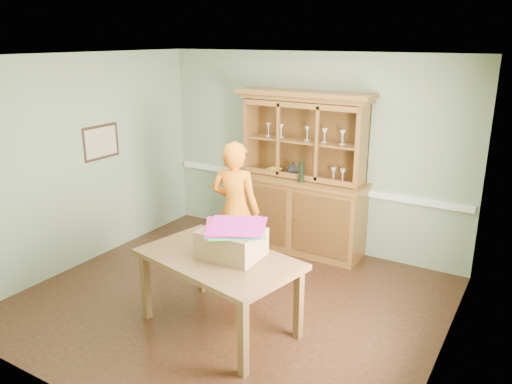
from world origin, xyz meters
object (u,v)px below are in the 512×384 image
Objects in this scene: china_hutch at (300,196)px; person at (235,210)px; dining_table at (219,265)px; cardboard_box at (232,243)px.

china_hutch reaches higher than person.
china_hutch is at bearing 106.56° from dining_table.
dining_table is 0.27m from cardboard_box.
person is (-0.32, -1.13, 0.08)m from china_hutch.
person reaches higher than cardboard_box.
china_hutch is at bearing -113.85° from person.
china_hutch is 1.18m from person.
person reaches higher than dining_table.
china_hutch is 2.26m from dining_table.
person is at bearing -105.89° from china_hutch.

